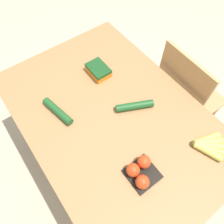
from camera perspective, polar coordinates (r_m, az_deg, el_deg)
name	(u,v)px	position (r m, az deg, el deg)	size (l,w,h in m)	color
ground_plane	(112,160)	(1.91, 0.00, -12.44)	(12.00, 12.00, 0.00)	#B7A88E
dining_table	(112,123)	(1.30, 0.00, -3.01)	(1.34, 0.90, 0.77)	#9E7044
chair	(184,97)	(1.71, 18.30, 3.78)	(0.43, 0.41, 0.94)	tan
banana_bunch	(208,145)	(1.21, 23.70, -7.95)	(0.16, 0.16, 0.04)	brown
tomato_pack	(140,172)	(1.06, 7.42, -15.19)	(0.14, 0.14, 0.07)	black
carrot_bag	(98,70)	(1.36, -3.59, 10.96)	(0.15, 0.10, 0.05)	orange
cucumber_near	(58,111)	(1.23, -14.01, 0.20)	(0.21, 0.08, 0.04)	#1E5123
cucumber_far	(135,106)	(1.22, 5.92, 1.61)	(0.13, 0.21, 0.04)	#1E5123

